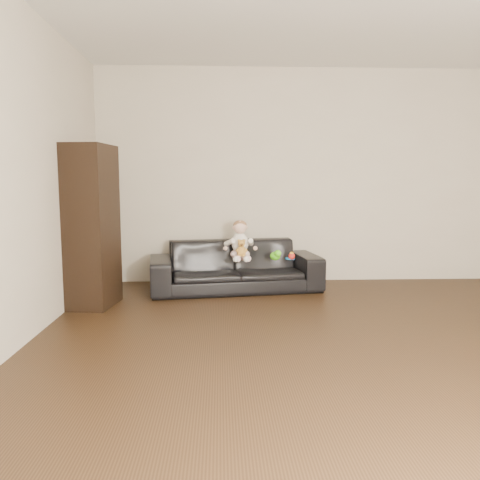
{
  "coord_description": "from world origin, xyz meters",
  "views": [
    {
      "loc": [
        -1.02,
        -3.01,
        1.22
      ],
      "look_at": [
        -0.79,
        2.16,
        0.59
      ],
      "focal_mm": 35.0,
      "sensor_mm": 36.0,
      "label": 1
    }
  ],
  "objects_px": {
    "baby": "(240,242)",
    "teddy_bear": "(241,248)",
    "sofa": "(235,266)",
    "toy_blue_disc": "(290,258)",
    "cabinet": "(91,226)",
    "toy_rattle": "(292,256)",
    "toy_green": "(275,256)"
  },
  "relations": [
    {
      "from": "teddy_bear",
      "to": "toy_rattle",
      "type": "distance_m",
      "value": 0.59
    },
    {
      "from": "baby",
      "to": "toy_rattle",
      "type": "height_order",
      "value": "baby"
    },
    {
      "from": "cabinet",
      "to": "toy_rattle",
      "type": "height_order",
      "value": "cabinet"
    },
    {
      "from": "cabinet",
      "to": "toy_blue_disc",
      "type": "distance_m",
      "value": 2.16
    },
    {
      "from": "toy_blue_disc",
      "to": "sofa",
      "type": "bearing_deg",
      "value": 171.14
    },
    {
      "from": "sofa",
      "to": "toy_blue_disc",
      "type": "xyz_separation_m",
      "value": [
        0.62,
        -0.1,
        0.1
      ]
    },
    {
      "from": "sofa",
      "to": "toy_rattle",
      "type": "distance_m",
      "value": 0.66
    },
    {
      "from": "sofa",
      "to": "cabinet",
      "type": "height_order",
      "value": "cabinet"
    },
    {
      "from": "sofa",
      "to": "toy_rattle",
      "type": "xyz_separation_m",
      "value": [
        0.63,
        -0.13,
        0.13
      ]
    },
    {
      "from": "baby",
      "to": "sofa",
      "type": "bearing_deg",
      "value": 101.35
    },
    {
      "from": "teddy_bear",
      "to": "toy_green",
      "type": "distance_m",
      "value": 0.4
    },
    {
      "from": "toy_green",
      "to": "sofa",
      "type": "bearing_deg",
      "value": 159.12
    },
    {
      "from": "toy_green",
      "to": "toy_rattle",
      "type": "relative_size",
      "value": 1.79
    },
    {
      "from": "teddy_bear",
      "to": "toy_green",
      "type": "height_order",
      "value": "teddy_bear"
    },
    {
      "from": "teddy_bear",
      "to": "toy_blue_disc",
      "type": "xyz_separation_m",
      "value": [
        0.55,
        0.14,
        -0.14
      ]
    },
    {
      "from": "sofa",
      "to": "toy_blue_disc",
      "type": "relative_size",
      "value": 17.54
    },
    {
      "from": "baby",
      "to": "toy_green",
      "type": "bearing_deg",
      "value": -24.3
    },
    {
      "from": "baby",
      "to": "cabinet",
      "type": "bearing_deg",
      "value": -175.59
    },
    {
      "from": "cabinet",
      "to": "toy_green",
      "type": "height_order",
      "value": "cabinet"
    },
    {
      "from": "toy_blue_disc",
      "to": "cabinet",
      "type": "bearing_deg",
      "value": -165.43
    },
    {
      "from": "sofa",
      "to": "cabinet",
      "type": "distance_m",
      "value": 1.65
    },
    {
      "from": "cabinet",
      "to": "sofa",
      "type": "bearing_deg",
      "value": 31.55
    },
    {
      "from": "toy_rattle",
      "to": "toy_blue_disc",
      "type": "height_order",
      "value": "toy_rattle"
    },
    {
      "from": "toy_green",
      "to": "toy_rattle",
      "type": "height_order",
      "value": "toy_green"
    },
    {
      "from": "teddy_bear",
      "to": "toy_blue_disc",
      "type": "bearing_deg",
      "value": 2.6
    },
    {
      "from": "baby",
      "to": "teddy_bear",
      "type": "relative_size",
      "value": 2.32
    },
    {
      "from": "sofa",
      "to": "baby",
      "type": "height_order",
      "value": "baby"
    },
    {
      "from": "sofa",
      "to": "baby",
      "type": "distance_m",
      "value": 0.31
    },
    {
      "from": "sofa",
      "to": "toy_rattle",
      "type": "bearing_deg",
      "value": -19.96
    },
    {
      "from": "teddy_bear",
      "to": "sofa",
      "type": "bearing_deg",
      "value": 92.74
    },
    {
      "from": "toy_green",
      "to": "baby",
      "type": "bearing_deg",
      "value": 170.73
    },
    {
      "from": "toy_rattle",
      "to": "toy_green",
      "type": "bearing_deg",
      "value": -170.2
    }
  ]
}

